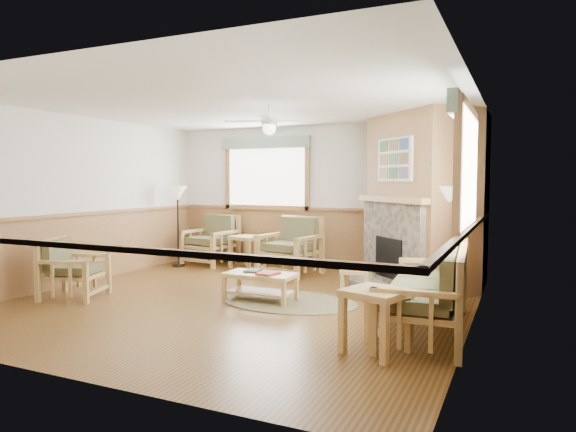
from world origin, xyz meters
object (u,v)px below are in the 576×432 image
at_px(armchair_back_right, 290,246).
at_px(end_table_sofa, 376,321).
at_px(floor_lamp_right, 447,243).
at_px(floor_lamp_left, 178,226).
at_px(armchair_left, 74,268).
at_px(footstool, 356,281).
at_px(end_table_chairs, 247,252).
at_px(sofa, 425,289).
at_px(coffee_table, 260,287).
at_px(armchair_back_left, 210,240).

xyz_separation_m(armchair_back_right, end_table_sofa, (2.47, -3.44, -0.20)).
xyz_separation_m(end_table_sofa, floor_lamp_right, (0.30, 2.63, 0.49)).
height_order(end_table_sofa, floor_lamp_left, floor_lamp_left).
xyz_separation_m(armchair_left, footstool, (3.57, 1.92, -0.24)).
distance_m(end_table_chairs, floor_lamp_left, 1.44).
height_order(armchair_back_right, floor_lamp_left, floor_lamp_left).
bearing_deg(end_table_sofa, armchair_left, 173.58).
xyz_separation_m(armchair_left, floor_lamp_right, (4.81, 2.12, 0.38)).
distance_m(sofa, coffee_table, 2.39).
relative_size(armchair_back_right, end_table_sofa, 1.63).
xyz_separation_m(armchair_back_right, armchair_left, (-2.03, -2.94, -0.09)).
relative_size(armchair_back_right, footstool, 2.41).
bearing_deg(end_table_sofa, armchair_back_right, 125.68).
bearing_deg(coffee_table, footstool, 42.12).
bearing_deg(footstool, armchair_back_right, 146.48).
xyz_separation_m(end_table_sofa, floor_lamp_left, (-4.80, 3.32, 0.47)).
bearing_deg(floor_lamp_left, armchair_back_left, 46.30).
relative_size(floor_lamp_left, floor_lamp_right, 0.98).
xyz_separation_m(sofa, armchair_left, (-4.81, -0.43, -0.05)).
xyz_separation_m(sofa, floor_lamp_left, (-5.10, 2.38, 0.31)).
relative_size(armchair_back_left, armchair_left, 1.16).
bearing_deg(floor_lamp_left, armchair_back_right, 3.12).
bearing_deg(sofa, coffee_table, -106.59).
relative_size(armchair_back_left, end_table_sofa, 1.57).
height_order(armchair_back_left, footstool, armchair_back_left).
bearing_deg(armchair_back_left, coffee_table, -37.74).
distance_m(coffee_table, floor_lamp_left, 3.41).
distance_m(armchair_back_left, armchair_back_right, 1.91).
bearing_deg(floor_lamp_right, end_table_sofa, -96.62).
distance_m(sofa, armchair_left, 4.83).
relative_size(footstool, floor_lamp_right, 0.26).
bearing_deg(end_table_chairs, floor_lamp_right, -16.23).
height_order(coffee_table, floor_lamp_right, floor_lamp_right).
distance_m(end_table_sofa, footstool, 2.60).
bearing_deg(armchair_left, armchair_back_right, -53.72).
distance_m(armchair_back_left, armchair_left, 3.27).
bearing_deg(end_table_sofa, floor_lamp_left, 145.33).
bearing_deg(armchair_back_left, armchair_left, -85.37).
height_order(end_table_sofa, floor_lamp_right, floor_lamp_right).
distance_m(sofa, footstool, 1.96).
height_order(armchair_back_left, floor_lamp_left, floor_lamp_left).
bearing_deg(floor_lamp_right, coffee_table, -152.78).
height_order(armchair_back_right, coffee_table, armchair_back_right).
relative_size(armchair_back_left, end_table_chairs, 1.60).
bearing_deg(coffee_table, end_table_chairs, 122.43).
xyz_separation_m(armchair_left, end_table_sofa, (4.51, -0.51, -0.11)).
bearing_deg(end_table_sofa, coffee_table, 144.56).
xyz_separation_m(armchair_left, coffee_table, (2.49, 0.93, -0.23)).
relative_size(end_table_sofa, floor_lamp_right, 0.39).
bearing_deg(floor_lamp_right, armchair_back_right, 163.63).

